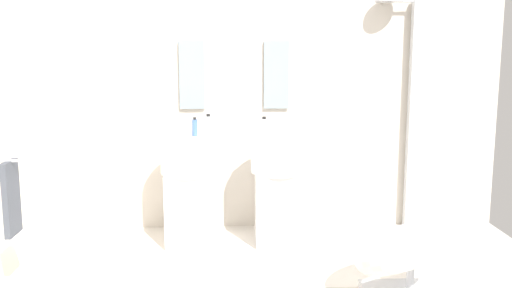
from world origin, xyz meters
The scene contains 11 objects.
rear_partition centered at (0.00, 1.65, 1.30)m, with size 4.80×0.10×2.60m, color beige.
pedestal_sink_left centered at (-0.37, 1.16, 0.49)m, with size 0.48×0.48×1.00m.
pedestal_sink_right centered at (0.37, 1.16, 0.49)m, with size 0.48×0.48×1.00m.
vanity_mirror_left centered at (-0.37, 1.58, 1.40)m, with size 0.22×0.03×0.59m, color #8C9EA8.
vanity_mirror_right centered at (0.37, 1.58, 1.40)m, with size 0.22×0.03×0.59m, color #8C9EA8.
shower_column centered at (1.61, 1.53, 1.08)m, with size 0.49×0.24×2.05m.
lounge_chair centered at (1.12, -0.05, 0.35)m, with size 1.09×1.09×0.65m.
towel_rack centered at (-1.51, 0.24, 0.63)m, with size 0.37×0.22×0.95m.
soap_bottle_clear centered at (-0.22, 1.22, 0.99)m, with size 0.06×0.06×0.19m.
soap_bottle_white centered at (0.24, 1.10, 0.98)m, with size 0.06×0.06×0.18m.
soap_bottle_blue centered at (-0.34, 1.29, 0.97)m, with size 0.04×0.04×0.16m.
Camera 1 is at (-0.02, -3.45, 1.63)m, focal length 39.71 mm.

